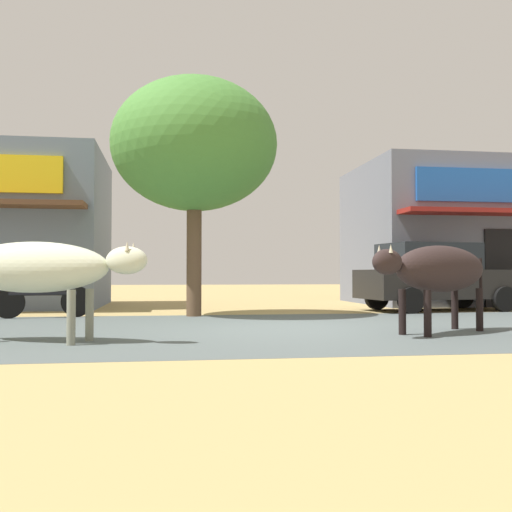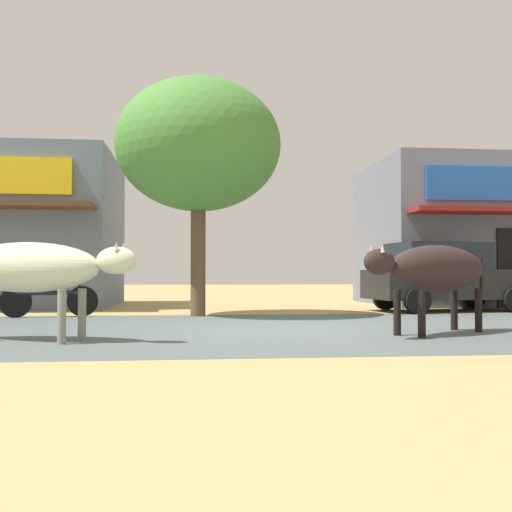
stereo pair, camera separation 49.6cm
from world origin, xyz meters
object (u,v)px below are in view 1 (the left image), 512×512
at_px(parked_hatchback_car, 435,276).
at_px(cow_near_brown, 36,268).
at_px(parked_motorcycle, 45,294).
at_px(cow_far_dark, 439,270).
at_px(roadside_tree, 194,146).

height_order(parked_hatchback_car, cow_near_brown, parked_hatchback_car).
distance_m(parked_motorcycle, cow_far_dark, 7.83).
bearing_deg(roadside_tree, parked_hatchback_car, 9.83).
xyz_separation_m(roadside_tree, cow_near_brown, (-2.29, -4.52, -2.68)).
xyz_separation_m(parked_hatchback_car, cow_far_dark, (-2.42, -5.25, 0.12)).
distance_m(parked_motorcycle, cow_near_brown, 4.62).
bearing_deg(cow_far_dark, roadside_tree, 129.75).
xyz_separation_m(parked_hatchback_car, cow_near_brown, (-8.22, -5.54, 0.13)).
bearing_deg(cow_far_dark, parked_motorcycle, 147.17).
bearing_deg(cow_near_brown, roadside_tree, 63.09).
bearing_deg(parked_motorcycle, cow_near_brown, -80.47).
relative_size(roadside_tree, parked_motorcycle, 2.63).
relative_size(parked_motorcycle, cow_far_dark, 0.77).
relative_size(roadside_tree, cow_far_dark, 2.02).
height_order(roadside_tree, parked_motorcycle, roadside_tree).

